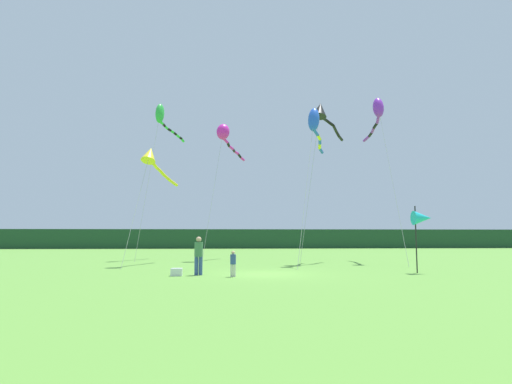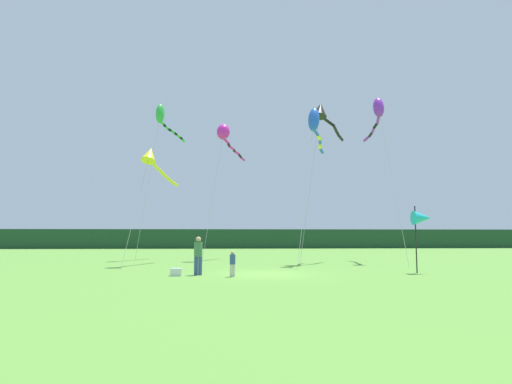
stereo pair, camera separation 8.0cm
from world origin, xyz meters
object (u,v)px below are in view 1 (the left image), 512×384
object	(u,v)px
person_child	(233,262)
kite_yellow	(153,159)
cooler_box	(177,272)
kite_purple	(377,112)
kite_blue	(314,123)
person_adult	(199,254)
kite_green	(162,117)
banner_flag_pole	(422,218)
kite_magenta	(225,135)
kite_black	(322,113)

from	to	relation	value
person_child	kite_yellow	xyz separation A→B (m)	(-4.90, 8.18, 5.97)
cooler_box	kite_purple	xyz separation A→B (m)	(12.91, 9.80, 10.40)
kite_purple	kite_blue	world-z (taller)	kite_purple
person_adult	kite_green	world-z (taller)	kite_green
banner_flag_pole	kite_blue	bearing A→B (deg)	118.89
person_adult	kite_yellow	size ratio (longest dim) A/B	0.23
banner_flag_pole	kite_yellow	distance (m)	16.17
person_adult	cooler_box	xyz separation A→B (m)	(-0.95, -0.32, -0.81)
kite_magenta	banner_flag_pole	bearing A→B (deg)	-52.48
person_child	banner_flag_pole	bearing A→B (deg)	8.90
kite_green	kite_black	bearing A→B (deg)	-25.38
banner_flag_pole	kite_green	xyz separation A→B (m)	(-14.65, 13.78, 8.58)
kite_black	person_child	bearing A→B (deg)	-122.59
kite_magenta	kite_yellow	bearing A→B (deg)	-127.33
kite_green	kite_magenta	world-z (taller)	kite_green
person_child	kite_blue	world-z (taller)	kite_blue
kite_blue	kite_black	bearing A→B (deg)	59.80
person_adult	kite_yellow	xyz separation A→B (m)	(-3.35, 7.19, 5.63)
kite_purple	kite_yellow	size ratio (longest dim) A/B	1.56
banner_flag_pole	kite_purple	distance (m)	12.07
kite_magenta	kite_purple	bearing A→B (deg)	-18.34
cooler_box	kite_blue	size ratio (longest dim) A/B	0.05
person_adult	kite_blue	world-z (taller)	kite_blue
cooler_box	kite_green	distance (m)	18.51
person_child	kite_purple	xyz separation A→B (m)	(10.40, 10.46, 9.94)
kite_green	person_child	bearing A→B (deg)	-70.49
kite_green	kite_magenta	distance (m)	5.37
person_adult	kite_black	bearing A→B (deg)	48.34
kite_purple	kite_black	world-z (taller)	kite_purple
person_child	banner_flag_pole	distance (m)	9.57
kite_black	kite_green	bearing A→B (deg)	154.62
cooler_box	kite_black	bearing A→B (deg)	46.08
kite_purple	kite_yellow	distance (m)	15.97
banner_flag_pole	kite_purple	xyz separation A→B (m)	(1.15, 9.01, 7.94)
person_child	kite_black	bearing A→B (deg)	57.41
person_child	kite_magenta	world-z (taller)	kite_magenta
kite_yellow	cooler_box	bearing A→B (deg)	-72.32
banner_flag_pole	kite_black	bearing A→B (deg)	110.14
kite_yellow	person_adult	bearing A→B (deg)	-65.05
kite_black	cooler_box	bearing A→B (deg)	-133.92
person_adult	cooler_box	world-z (taller)	person_adult
cooler_box	banner_flag_pole	bearing A→B (deg)	3.82
kite_yellow	banner_flag_pole	bearing A→B (deg)	-25.43
kite_green	kite_yellow	size ratio (longest dim) A/B	1.65
banner_flag_pole	kite_black	distance (m)	11.63
kite_purple	kite_blue	distance (m)	5.59
person_child	cooler_box	xyz separation A→B (m)	(-2.51, 0.66, -0.46)
cooler_box	person_child	bearing A→B (deg)	-14.84
kite_magenta	kite_blue	xyz separation A→B (m)	(5.85, -5.68, -0.47)
banner_flag_pole	kite_blue	xyz separation A→B (m)	(-3.82, 6.92, 6.48)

